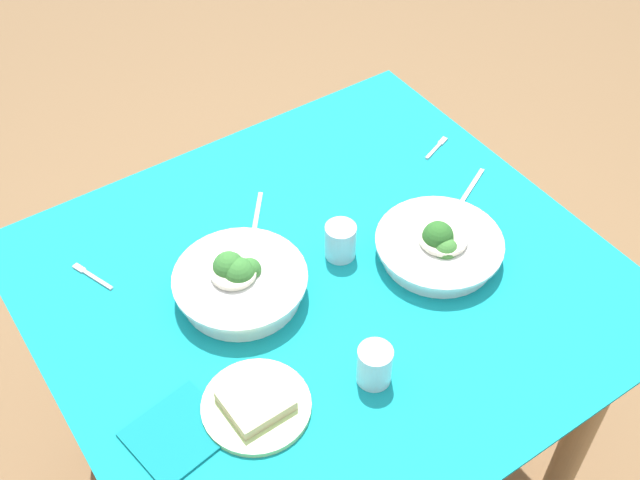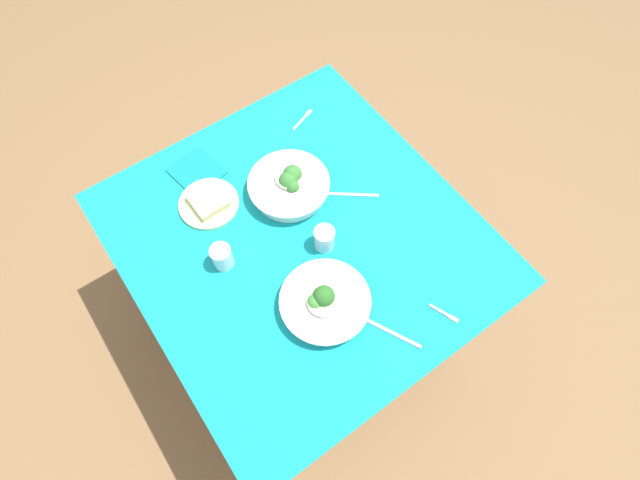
{
  "view_description": "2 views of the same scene",
  "coord_description": "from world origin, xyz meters",
  "px_view_note": "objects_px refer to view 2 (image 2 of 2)",
  "views": [
    {
      "loc": [
        0.61,
        0.88,
        1.99
      ],
      "look_at": [
        -0.03,
        -0.07,
        0.79
      ],
      "focal_mm": 45.19,
      "sensor_mm": 36.0,
      "label": 1
    },
    {
      "loc": [
        -0.66,
        0.39,
        2.16
      ],
      "look_at": [
        -0.07,
        -0.03,
        0.79
      ],
      "focal_mm": 28.33,
      "sensor_mm": 36.0,
      "label": 2
    }
  ],
  "objects_px": {
    "broccoli_bowl_near": "(289,185)",
    "water_glass_side": "(324,238)",
    "fork_by_far_bowl": "(445,314)",
    "table_knife_right": "(388,331)",
    "water_glass_center": "(222,257)",
    "table_knife_left": "(350,195)",
    "bread_side_plate": "(209,203)",
    "broccoli_bowl_far": "(324,302)",
    "napkin_folded_upper": "(197,171)",
    "fork_by_near_bowl": "(303,119)"
  },
  "relations": [
    {
      "from": "water_glass_side",
      "to": "table_knife_left",
      "type": "xyz_separation_m",
      "value": [
        0.1,
        -0.18,
        -0.04
      ]
    },
    {
      "from": "broccoli_bowl_far",
      "to": "broccoli_bowl_near",
      "type": "distance_m",
      "value": 0.42
    },
    {
      "from": "table_knife_left",
      "to": "broccoli_bowl_near",
      "type": "bearing_deg",
      "value": 178.88
    },
    {
      "from": "water_glass_center",
      "to": "fork_by_near_bowl",
      "type": "xyz_separation_m",
      "value": [
        0.33,
        -0.53,
        -0.04
      ]
    },
    {
      "from": "broccoli_bowl_far",
      "to": "fork_by_near_bowl",
      "type": "relative_size",
      "value": 2.5
    },
    {
      "from": "water_glass_side",
      "to": "fork_by_near_bowl",
      "type": "xyz_separation_m",
      "value": [
        0.46,
        -0.24,
        -0.04
      ]
    },
    {
      "from": "broccoli_bowl_near",
      "to": "fork_by_far_bowl",
      "type": "height_order",
      "value": "broccoli_bowl_near"
    },
    {
      "from": "broccoli_bowl_far",
      "to": "fork_by_near_bowl",
      "type": "xyz_separation_m",
      "value": [
        0.63,
        -0.36,
        -0.03
      ]
    },
    {
      "from": "table_knife_right",
      "to": "fork_by_near_bowl",
      "type": "bearing_deg",
      "value": -43.92
    },
    {
      "from": "water_glass_center",
      "to": "table_knife_left",
      "type": "xyz_separation_m",
      "value": [
        -0.03,
        -0.47,
        -0.04
      ]
    },
    {
      "from": "fork_by_far_bowl",
      "to": "table_knife_right",
      "type": "relative_size",
      "value": 0.44
    },
    {
      "from": "fork_by_near_bowl",
      "to": "bread_side_plate",
      "type": "bearing_deg",
      "value": 174.64
    },
    {
      "from": "bread_side_plate",
      "to": "water_glass_center",
      "type": "xyz_separation_m",
      "value": [
        -0.21,
        0.07,
        0.03
      ]
    },
    {
      "from": "bread_side_plate",
      "to": "broccoli_bowl_far",
      "type": "bearing_deg",
      "value": -168.49
    },
    {
      "from": "water_glass_center",
      "to": "water_glass_side",
      "type": "relative_size",
      "value": 1.03
    },
    {
      "from": "fork_by_near_bowl",
      "to": "napkin_folded_upper",
      "type": "distance_m",
      "value": 0.43
    },
    {
      "from": "table_knife_right",
      "to": "broccoli_bowl_near",
      "type": "bearing_deg",
      "value": -30.21
    },
    {
      "from": "broccoli_bowl_near",
      "to": "water_glass_side",
      "type": "distance_m",
      "value": 0.23
    },
    {
      "from": "broccoli_bowl_far",
      "to": "water_glass_side",
      "type": "bearing_deg",
      "value": -35.58
    },
    {
      "from": "broccoli_bowl_near",
      "to": "fork_by_far_bowl",
      "type": "bearing_deg",
      "value": -168.08
    },
    {
      "from": "fork_by_far_bowl",
      "to": "napkin_folded_upper",
      "type": "height_order",
      "value": "napkin_folded_upper"
    },
    {
      "from": "water_glass_side",
      "to": "broccoli_bowl_near",
      "type": "bearing_deg",
      "value": -5.66
    },
    {
      "from": "broccoli_bowl_far",
      "to": "table_knife_right",
      "type": "relative_size",
      "value": 1.29
    },
    {
      "from": "napkin_folded_upper",
      "to": "water_glass_center",
      "type": "bearing_deg",
      "value": 164.51
    },
    {
      "from": "water_glass_side",
      "to": "broccoli_bowl_far",
      "type": "bearing_deg",
      "value": 144.42
    },
    {
      "from": "bread_side_plate",
      "to": "table_knife_left",
      "type": "distance_m",
      "value": 0.47
    },
    {
      "from": "water_glass_center",
      "to": "fork_by_near_bowl",
      "type": "distance_m",
      "value": 0.62
    },
    {
      "from": "broccoli_bowl_far",
      "to": "bread_side_plate",
      "type": "distance_m",
      "value": 0.52
    },
    {
      "from": "water_glass_center",
      "to": "water_glass_side",
      "type": "distance_m",
      "value": 0.32
    },
    {
      "from": "broccoli_bowl_far",
      "to": "water_glass_center",
      "type": "distance_m",
      "value": 0.34
    },
    {
      "from": "water_glass_center",
      "to": "table_knife_right",
      "type": "bearing_deg",
      "value": -149.44
    },
    {
      "from": "broccoli_bowl_far",
      "to": "napkin_folded_upper",
      "type": "distance_m",
      "value": 0.65
    },
    {
      "from": "table_knife_left",
      "to": "water_glass_center",
      "type": "bearing_deg",
      "value": -145.31
    },
    {
      "from": "broccoli_bowl_near",
      "to": "water_glass_side",
      "type": "height_order",
      "value": "broccoli_bowl_near"
    },
    {
      "from": "broccoli_bowl_far",
      "to": "bread_side_plate",
      "type": "xyz_separation_m",
      "value": [
        0.51,
        0.1,
        -0.02
      ]
    },
    {
      "from": "fork_by_near_bowl",
      "to": "broccoli_bowl_far",
      "type": "bearing_deg",
      "value": -139.66
    },
    {
      "from": "fork_by_far_bowl",
      "to": "water_glass_center",
      "type": "bearing_deg",
      "value": -160.86
    },
    {
      "from": "fork_by_far_bowl",
      "to": "table_knife_right",
      "type": "xyz_separation_m",
      "value": [
        0.06,
        0.17,
        -0.0
      ]
    },
    {
      "from": "broccoli_bowl_far",
      "to": "table_knife_right",
      "type": "height_order",
      "value": "broccoli_bowl_far"
    },
    {
      "from": "fork_by_far_bowl",
      "to": "table_knife_left",
      "type": "distance_m",
      "value": 0.5
    },
    {
      "from": "water_glass_center",
      "to": "table_knife_left",
      "type": "bearing_deg",
      "value": -93.38
    },
    {
      "from": "broccoli_bowl_far",
      "to": "water_glass_center",
      "type": "height_order",
      "value": "broccoli_bowl_far"
    },
    {
      "from": "water_glass_side",
      "to": "fork_by_near_bowl",
      "type": "height_order",
      "value": "water_glass_side"
    },
    {
      "from": "broccoli_bowl_near",
      "to": "water_glass_center",
      "type": "relative_size",
      "value": 3.25
    },
    {
      "from": "bread_side_plate",
      "to": "fork_by_far_bowl",
      "type": "distance_m",
      "value": 0.83
    },
    {
      "from": "broccoli_bowl_near",
      "to": "bread_side_plate",
      "type": "height_order",
      "value": "broccoli_bowl_near"
    },
    {
      "from": "broccoli_bowl_far",
      "to": "table_knife_left",
      "type": "distance_m",
      "value": 0.4
    },
    {
      "from": "bread_side_plate",
      "to": "fork_by_near_bowl",
      "type": "bearing_deg",
      "value": -75.26
    },
    {
      "from": "bread_side_plate",
      "to": "table_knife_right",
      "type": "height_order",
      "value": "bread_side_plate"
    },
    {
      "from": "fork_by_near_bowl",
      "to": "table_knife_right",
      "type": "height_order",
      "value": "same"
    }
  ]
}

